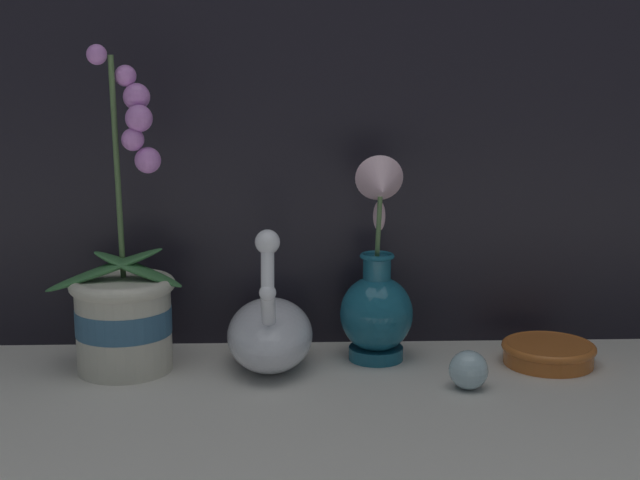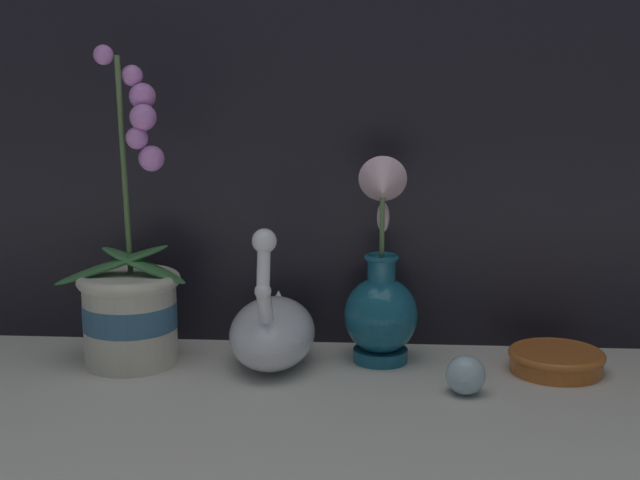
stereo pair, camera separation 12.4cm
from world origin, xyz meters
name	(u,v)px [view 1 (the left image)]	position (x,y,z in m)	size (l,w,h in m)	color
ground_plane	(351,412)	(0.00, 0.00, 0.00)	(2.80, 2.80, 0.00)	beige
orchid_potted_plant	(124,306)	(-0.31, 0.17, 0.10)	(0.20, 0.15, 0.46)	beige
swan_figurine	(270,330)	(-0.11, 0.18, 0.06)	(0.12, 0.22, 0.22)	white
blue_vase	(377,296)	(0.05, 0.20, 0.10)	(0.11, 0.13, 0.31)	#195B75
glass_sphere	(469,370)	(0.17, 0.08, 0.03)	(0.05, 0.05, 0.05)	silver
amber_dish	(548,352)	(0.30, 0.18, 0.02)	(0.14, 0.14, 0.03)	#C66628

